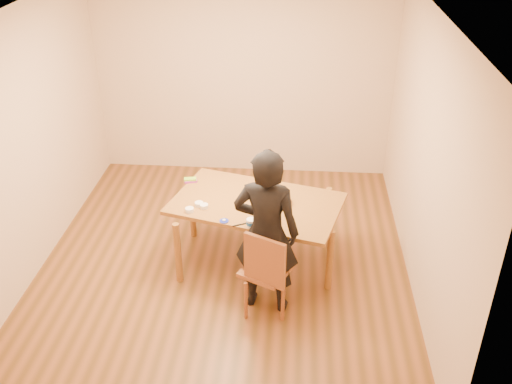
# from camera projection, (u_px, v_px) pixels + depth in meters

# --- Properties ---
(room_shell) EXTENTS (4.00, 4.50, 2.70)m
(room_shell) POSITION_uv_depth(u_px,v_px,m) (226.00, 137.00, 5.99)
(room_shell) COLOR brown
(room_shell) RESTS_ON ground
(dining_table) EXTENTS (1.95, 1.45, 0.04)m
(dining_table) POSITION_uv_depth(u_px,v_px,m) (256.00, 204.00, 6.01)
(dining_table) COLOR brown
(dining_table) RESTS_ON floor
(dining_chair) EXTENTS (0.55, 0.55, 0.04)m
(dining_chair) POSITION_uv_depth(u_px,v_px,m) (266.00, 270.00, 5.47)
(dining_chair) COLOR brown
(dining_chair) RESTS_ON floor
(cake_plate) EXTENTS (0.30, 0.30, 0.02)m
(cake_plate) POSITION_uv_depth(u_px,v_px,m) (277.00, 202.00, 5.97)
(cake_plate) COLOR #AA200B
(cake_plate) RESTS_ON dining_table
(cake) EXTENTS (0.23, 0.23, 0.07)m
(cake) POSITION_uv_depth(u_px,v_px,m) (277.00, 198.00, 5.95)
(cake) COLOR white
(cake) RESTS_ON cake_plate
(frosting_dome) EXTENTS (0.23, 0.23, 0.03)m
(frosting_dome) POSITION_uv_depth(u_px,v_px,m) (277.00, 194.00, 5.93)
(frosting_dome) COLOR white
(frosting_dome) RESTS_ON cake
(frosting_tub) EXTENTS (0.09, 0.09, 0.08)m
(frosting_tub) POSITION_uv_depth(u_px,v_px,m) (251.00, 223.00, 5.58)
(frosting_tub) COLOR white
(frosting_tub) RESTS_ON dining_table
(frosting_lid) EXTENTS (0.09, 0.09, 0.01)m
(frosting_lid) POSITION_uv_depth(u_px,v_px,m) (224.00, 221.00, 5.67)
(frosting_lid) COLOR #1926A8
(frosting_lid) RESTS_ON dining_table
(frosting_dollop) EXTENTS (0.04, 0.04, 0.02)m
(frosting_dollop) POSITION_uv_depth(u_px,v_px,m) (224.00, 220.00, 5.67)
(frosting_dollop) COLOR white
(frosting_dollop) RESTS_ON frosting_lid
(ramekin_green) EXTENTS (0.09, 0.09, 0.04)m
(ramekin_green) POSITION_uv_depth(u_px,v_px,m) (189.00, 210.00, 5.82)
(ramekin_green) COLOR white
(ramekin_green) RESTS_ON dining_table
(ramekin_yellow) EXTENTS (0.09, 0.09, 0.04)m
(ramekin_yellow) POSITION_uv_depth(u_px,v_px,m) (199.00, 204.00, 5.92)
(ramekin_yellow) COLOR white
(ramekin_yellow) RESTS_ON dining_table
(ramekin_multi) EXTENTS (0.09, 0.09, 0.04)m
(ramekin_multi) POSITION_uv_depth(u_px,v_px,m) (204.00, 206.00, 5.89)
(ramekin_multi) COLOR white
(ramekin_multi) RESTS_ON dining_table
(candy_box_pink) EXTENTS (0.16, 0.11, 0.02)m
(candy_box_pink) POSITION_uv_depth(u_px,v_px,m) (191.00, 181.00, 6.38)
(candy_box_pink) COLOR #C92F9D
(candy_box_pink) RESTS_ON dining_table
(candy_box_green) EXTENTS (0.15, 0.09, 0.02)m
(candy_box_green) POSITION_uv_depth(u_px,v_px,m) (190.00, 179.00, 6.38)
(candy_box_green) COLOR green
(candy_box_green) RESTS_ON candy_box_pink
(spatula) EXTENTS (0.14, 0.08, 0.01)m
(spatula) POSITION_uv_depth(u_px,v_px,m) (240.00, 225.00, 5.61)
(spatula) COLOR black
(spatula) RESTS_ON dining_table
(person) EXTENTS (0.68, 0.50, 1.71)m
(person) POSITION_uv_depth(u_px,v_px,m) (266.00, 233.00, 5.31)
(person) COLOR black
(person) RESTS_ON floor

